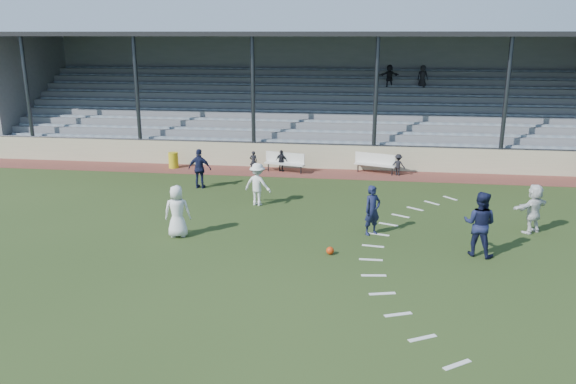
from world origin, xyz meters
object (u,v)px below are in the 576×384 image
Objects in this scene: bench_left at (285,161)px; player_white_lead at (177,211)px; trash_bin at (173,160)px; football at (330,251)px; player_navy_lead at (372,210)px; bench_right at (375,162)px.

player_white_lead reaches higher than bench_left.
trash_bin is at bearing -79.33° from player_white_lead.
football is 0.14× the size of player_white_lead.
player_navy_lead is at bearing -179.52° from player_white_lead.
player_white_lead reaches higher than trash_bin.
football is (8.52, -10.35, -0.29)m from trash_bin.
trash_bin is (-5.66, 0.11, -0.18)m from bench_left.
player_navy_lead is (1.27, 1.98, 0.72)m from football.
bench_left is at bearing -1.12° from trash_bin.
football is (-1.47, -10.63, -0.46)m from bench_right.
player_white_lead is at bearing -89.87° from bench_left.
player_white_lead reaches higher than football.
trash_bin is 10.06m from player_white_lead.
player_white_lead is at bearing -70.20° from trash_bin.
football is (2.86, -10.24, -0.46)m from bench_left.
bench_right is at bearing 18.71° from bench_left.
player_navy_lead is at bearing -73.39° from bench_right.
football is at bearing -50.56° from trash_bin.
bench_right is (4.34, 0.38, 0.00)m from bench_left.
player_navy_lead reaches higher than trash_bin.
player_navy_lead reaches higher than bench_left.
trash_bin is 13.41m from football.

